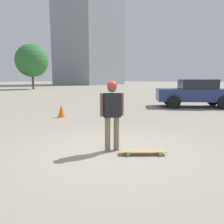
% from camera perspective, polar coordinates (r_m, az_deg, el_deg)
% --- Properties ---
extents(ground_plane, '(220.00, 220.00, 0.00)m').
position_cam_1_polar(ground_plane, '(5.03, 0.00, -10.01)').
color(ground_plane, gray).
extents(person, '(0.39, 0.44, 1.57)m').
position_cam_1_polar(person, '(4.81, 0.00, 0.83)').
color(person, '#7A6B56').
rests_on(person, ground_plane).
extents(skateboard, '(0.92, 0.79, 0.09)m').
position_cam_1_polar(skateboard, '(4.80, 8.16, -10.10)').
color(skateboard, tan).
rests_on(skateboard, ground_plane).
extents(car_parked_near, '(4.50, 3.69, 1.57)m').
position_cam_1_polar(car_parked_near, '(13.36, 20.94, 4.71)').
color(car_parked_near, navy).
rests_on(car_parked_near, ground_plane).
extents(building_block_distant, '(14.05, 14.83, 32.96)m').
position_cam_1_polar(building_block_distant, '(64.54, -6.15, 21.98)').
color(building_block_distant, gray).
rests_on(building_block_distant, ground_plane).
extents(tree_distant, '(4.92, 4.92, 6.78)m').
position_cam_1_polar(tree_distant, '(36.04, -20.20, 12.48)').
color(tree_distant, brown).
rests_on(tree_distant, ground_plane).
extents(traffic_cone, '(0.30, 0.30, 0.54)m').
position_cam_1_polar(traffic_cone, '(9.46, -13.09, 0.33)').
color(traffic_cone, orange).
rests_on(traffic_cone, ground_plane).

